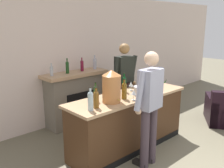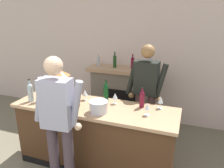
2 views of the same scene
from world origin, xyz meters
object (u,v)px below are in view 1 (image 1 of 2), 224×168
Objects in this scene: potted_plant_corner at (160,90)px; person_bartender at (124,82)px; fireplace_stone at (75,98)px; person_customer at (150,105)px; wine_bottle_chardonnay_pale at (90,100)px; wine_glass_near_bucket at (113,89)px; wine_glass_front_left at (150,78)px; wine_glass_back_row at (157,82)px; wine_bottle_rose_blush at (96,99)px; wine_bottle_port_short at (124,90)px; wine_glass_mid_counter at (134,93)px; wine_bottle_riesling_slim at (96,93)px; wine_glass_by_dispenser at (131,84)px; wine_bottle_burgundy_dark at (144,80)px; ice_bucket_steel at (141,91)px; copper_dispenser at (111,86)px; wine_bottle_cabernet_heavy at (124,83)px.

person_bartender is (-1.98, -0.55, 0.65)m from potted_plant_corner.
fireplace_stone is at bearing 173.50° from potted_plant_corner.
person_customer is 0.88m from wine_bottle_chardonnay_pale.
person_bartender is 10.83× the size of wine_glass_near_bucket.
wine_glass_front_left reaches higher than wine_glass_back_row.
fireplace_stone is at bearing 65.04° from wine_bottle_rose_blush.
wine_bottle_chardonnay_pale is (-0.73, -0.06, 0.00)m from wine_bottle_port_short.
wine_bottle_port_short is 0.16m from wine_glass_mid_counter.
wine_bottle_chardonnay_pale is (-1.53, -0.84, 0.14)m from person_bartender.
wine_bottle_chardonnay_pale is (-0.32, -0.28, 0.02)m from wine_bottle_riesling_slim.
wine_bottle_chardonnay_pale is 1.23m from wine_glass_by_dispenser.
wine_glass_back_row is at bearing 3.64° from wine_bottle_rose_blush.
wine_bottle_port_short reaches higher than wine_glass_back_row.
wine_bottle_burgundy_dark reaches higher than wine_glass_back_row.
potted_plant_corner is 4.56× the size of wine_glass_by_dispenser.
wine_bottle_port_short reaches higher than wine_glass_front_left.
wine_glass_by_dispenser is at bearing -174.23° from wine_glass_front_left.
fireplace_stone is at bearing 125.69° from wine_glass_front_left.
person_customer reaches higher than ice_bucket_steel.
ice_bucket_steel is 0.77× the size of wine_bottle_port_short.
copper_dispenser is at bearing -136.75° from wine_glass_near_bucket.
person_customer is 0.90m from wine_glass_by_dispenser.
wine_glass_near_bucket is at bearing -177.43° from wine_bottle_burgundy_dark.
potted_plant_corner is 2.78m from wine_bottle_cabernet_heavy.
person_customer is at bearing -96.69° from wine_glass_mid_counter.
wine_bottle_port_short is 0.97× the size of wine_bottle_chardonnay_pale.
wine_glass_by_dispenser is at bearing 3.34° from wine_bottle_riesling_slim.
wine_glass_by_dispenser is (1.19, 0.33, -0.04)m from wine_bottle_chardonnay_pale.
wine_bottle_rose_blush is 0.97m from wine_bottle_cabernet_heavy.
person_bartender reaches higher than wine_bottle_port_short.
wine_glass_back_row is at bearing 2.39° from copper_dispenser.
wine_bottle_cabernet_heavy is (0.31, 0.31, 0.00)m from wine_bottle_port_short.
wine_bottle_chardonnay_pale is (-0.12, -0.03, 0.01)m from wine_bottle_rose_blush.
wine_glass_near_bucket is (0.72, 0.31, -0.04)m from wine_bottle_chardonnay_pale.
wine_glass_mid_counter is at bearing -5.99° from wine_bottle_chardonnay_pale.
fireplace_stone is 0.83× the size of person_bartender.
wine_bottle_burgundy_dark is (0.05, -0.49, 0.11)m from person_bartender.
wine_bottle_burgundy_dark is (1.25, 0.07, -0.01)m from wine_bottle_riesling_slim.
wine_glass_back_row is at bearing -114.90° from wine_glass_front_left.
wine_bottle_port_short is at bearing 2.64° from wine_bottle_rose_blush.
wine_glass_by_dispenser is (-2.32, -1.05, 0.75)m from potted_plant_corner.
wine_bottle_burgundy_dark is (0.82, 0.79, 0.11)m from person_customer.
wine_bottle_port_short is at bearing 116.09° from wine_glass_mid_counter.
copper_dispenser is 3.13× the size of wine_glass_by_dispenser.
wine_bottle_cabernet_heavy is (-2.47, -1.02, 0.78)m from potted_plant_corner.
person_bartender is (0.63, -0.84, 0.39)m from fireplace_stone.
wine_bottle_riesling_slim is at bearing 52.00° from wine_bottle_rose_blush.
wine_bottle_rose_blush is 0.90× the size of wine_bottle_cabernet_heavy.
wine_bottle_chardonnay_pale is at bearing -151.25° from person_bartender.
copper_dispenser reaches higher than potted_plant_corner.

